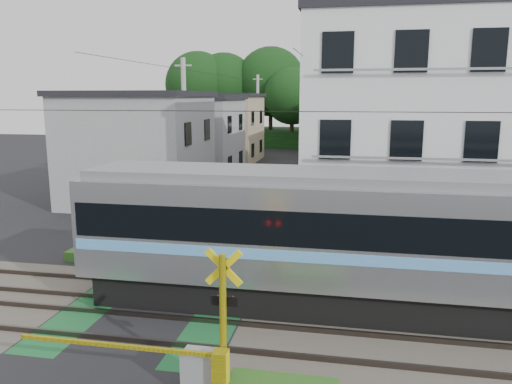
% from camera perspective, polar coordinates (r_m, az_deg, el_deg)
% --- Properties ---
extents(ground, '(120.00, 120.00, 0.00)m').
position_cam_1_polar(ground, '(14.92, -11.60, -13.10)').
color(ground, black).
extents(track_bed, '(120.00, 120.00, 0.14)m').
position_cam_1_polar(track_bed, '(14.90, -11.60, -12.97)').
color(track_bed, '#47423A').
rests_on(track_bed, ground).
extents(crossing_signal_near, '(4.74, 0.65, 3.09)m').
position_cam_1_polar(crossing_signal_near, '(10.72, -6.05, -18.77)').
color(crossing_signal_near, yellow).
rests_on(crossing_signal_near, ground).
extents(crossing_signal_far, '(4.74, 0.65, 3.09)m').
position_cam_1_polar(crossing_signal_far, '(18.82, -14.76, -5.85)').
color(crossing_signal_far, yellow).
rests_on(crossing_signal_far, ground).
extents(apartment_block, '(10.20, 8.36, 9.30)m').
position_cam_1_polar(apartment_block, '(22.30, 19.02, 6.81)').
color(apartment_block, white).
rests_on(apartment_block, ground).
extents(houses_row, '(22.07, 31.35, 6.80)m').
position_cam_1_polar(houses_row, '(38.91, 3.29, 6.77)').
color(houses_row, '#999B9E').
rests_on(houses_row, ground).
extents(tree_hill, '(40.00, 12.96, 11.98)m').
position_cam_1_polar(tree_hill, '(60.95, 6.03, 10.82)').
color(tree_hill, '#123411').
rests_on(tree_hill, ground).
extents(catenary, '(60.00, 5.04, 7.00)m').
position_cam_1_polar(catenary, '(12.81, 13.45, 0.18)').
color(catenary, '#2D2D33').
rests_on(catenary, ground).
extents(utility_poles, '(7.90, 42.00, 8.00)m').
position_cam_1_polar(utility_poles, '(36.19, 0.62, 7.81)').
color(utility_poles, '#A5A5A0').
rests_on(utility_poles, ground).
extents(pedestrian, '(0.59, 0.41, 1.55)m').
position_cam_1_polar(pedestrian, '(45.69, 5.11, 4.24)').
color(pedestrian, black).
rests_on(pedestrian, ground).
extents(weed_patches, '(10.25, 8.80, 0.40)m').
position_cam_1_polar(weed_patches, '(14.22, -5.02, -13.33)').
color(weed_patches, '#2D5E1E').
rests_on(weed_patches, ground).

